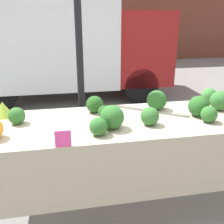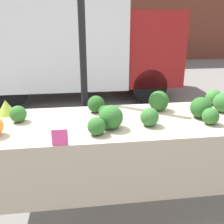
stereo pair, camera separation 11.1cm
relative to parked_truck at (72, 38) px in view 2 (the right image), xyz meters
name	(u,v)px [view 2 (the right image)]	position (x,y,z in m)	size (l,w,h in m)	color
ground_plane	(112,208)	(0.35, -4.03, -1.31)	(40.00, 40.00, 0.00)	gray
tent_pole	(83,57)	(0.14, -3.42, 0.05)	(0.07, 0.07, 2.72)	black
parked_truck	(72,38)	(0.00, 0.00, 0.00)	(4.27, 2.08, 2.46)	white
market_table	(113,136)	(0.35, -4.10, -0.51)	(2.39, 0.83, 0.90)	tan
romanesco_head	(6,107)	(-0.57, -3.75, -0.34)	(0.17, 0.17, 0.14)	#93B238
broccoli_head_0	(213,97)	(1.42, -3.73, -0.33)	(0.15, 0.15, 0.15)	#387533
broccoli_head_1	(201,108)	(1.13, -4.06, -0.31)	(0.18, 0.18, 0.18)	#285B23
broccoli_head_2	(18,114)	(-0.42, -3.95, -0.33)	(0.14, 0.14, 0.14)	#2D6628
broccoli_head_3	(105,112)	(0.30, -3.97, -0.35)	(0.12, 0.12, 0.12)	#23511E
broccoli_head_4	(96,104)	(0.24, -3.80, -0.33)	(0.16, 0.16, 0.16)	#23511E
broccoli_head_5	(224,102)	(1.40, -3.95, -0.31)	(0.18, 0.18, 0.18)	#336B2D
broccoli_head_6	(149,117)	(0.64, -4.18, -0.33)	(0.15, 0.15, 0.15)	#336B2D
broccoli_head_7	(111,117)	(0.32, -4.19, -0.31)	(0.19, 0.19, 0.19)	#2D6628
broccoli_head_8	(159,101)	(0.82, -3.82, -0.31)	(0.19, 0.19, 0.19)	#285B23
broccoli_head_9	(96,126)	(0.20, -4.29, -0.34)	(0.14, 0.14, 0.14)	#2D6628
broccoli_head_10	(211,116)	(1.14, -4.21, -0.34)	(0.14, 0.14, 0.14)	#2D6628
price_sign	(60,138)	(-0.06, -4.43, -0.35)	(0.11, 0.01, 0.12)	#EF4793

